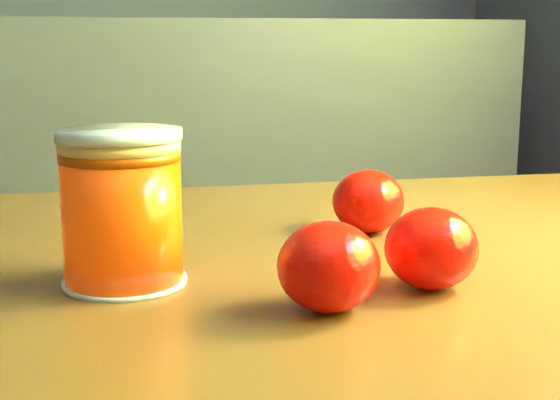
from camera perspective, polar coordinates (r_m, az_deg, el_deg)
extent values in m
cube|color=brown|center=(0.62, 3.96, -5.68)|extent=(0.93, 0.65, 0.04)
cylinder|color=#FF4005|center=(0.54, -11.45, -1.31)|extent=(0.08, 0.08, 0.09)
cylinder|color=#FFC268|center=(0.54, -11.66, 3.94)|extent=(0.08, 0.08, 0.01)
cylinder|color=silver|center=(0.54, -11.69, 4.61)|extent=(0.08, 0.08, 0.01)
ellipsoid|color=#F41304|center=(0.54, 10.99, -3.49)|extent=(0.08, 0.08, 0.06)
ellipsoid|color=#F41304|center=(0.69, 6.47, -0.11)|extent=(0.08, 0.08, 0.06)
ellipsoid|color=#F41304|center=(0.49, 3.57, -4.88)|extent=(0.08, 0.08, 0.06)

